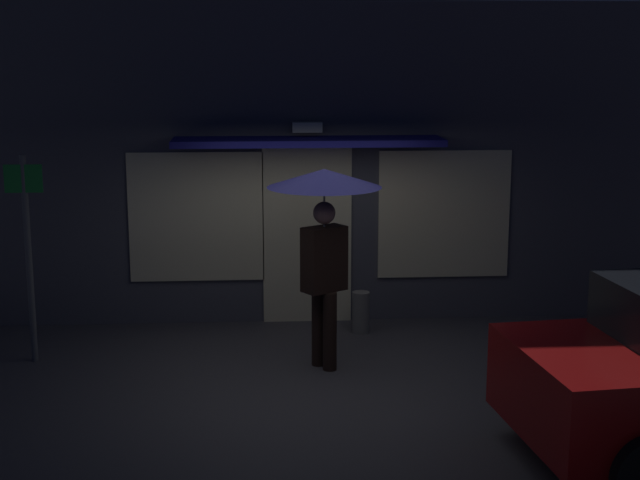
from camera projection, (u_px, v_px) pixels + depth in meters
name	position (u px, v px, depth m)	size (l,w,h in m)	color
ground_plane	(318.00, 380.00, 9.69)	(18.00, 18.00, 0.00)	#423F44
building_facade	(306.00, 165.00, 11.59)	(10.07, 1.00, 3.94)	#4C4C56
person_with_umbrella	(324.00, 210.00, 9.75)	(1.20, 1.20, 2.16)	black
street_sign_post	(28.00, 246.00, 10.04)	(0.40, 0.07, 2.28)	#595B60
sidewalk_bollard	(361.00, 312.00, 11.28)	(0.21, 0.21, 0.51)	slate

